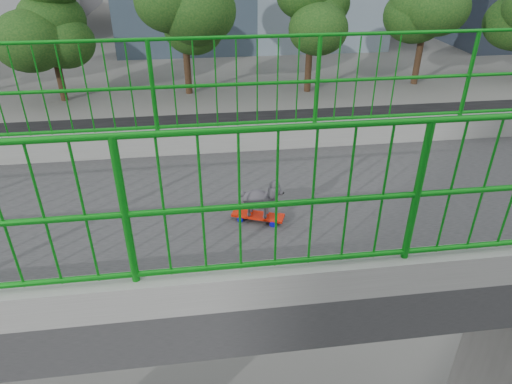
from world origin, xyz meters
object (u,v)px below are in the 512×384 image
object	(u,v)px
car_2	(93,186)
poodle	(260,198)
car_1	(324,214)
car_3	(77,153)
skateboard	(258,216)

from	to	relation	value
car_2	poodle	bearing A→B (deg)	-159.13
poodle	car_1	world-z (taller)	poodle
poodle	car_3	xyz separation A→B (m)	(-15.92, -6.10, -6.52)
skateboard	poodle	distance (m)	0.21
car_1	car_3	world-z (taller)	car_3
car_1	car_2	world-z (taller)	car_2
car_2	car_3	xyz separation A→B (m)	(-3.20, -1.25, 0.03)
car_1	poodle	bearing A→B (deg)	-21.07
skateboard	car_2	xyz separation A→B (m)	(-12.71, -4.83, -6.34)
car_2	car_1	bearing A→B (deg)	-110.59
car_1	car_3	bearing A→B (deg)	-123.24
car_2	skateboard	bearing A→B (deg)	-159.20
poodle	car_3	size ratio (longest dim) A/B	0.08
poodle	car_3	bearing A→B (deg)	-136.84
poodle	car_1	bearing A→B (deg)	-178.87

